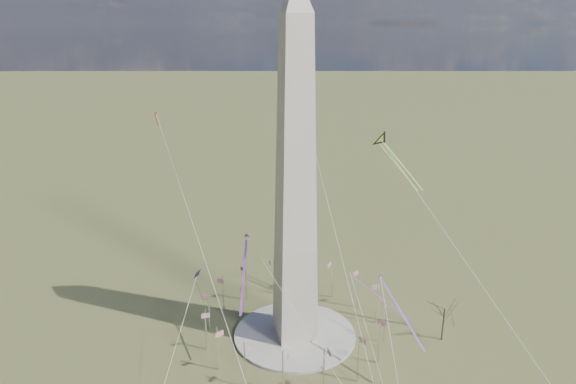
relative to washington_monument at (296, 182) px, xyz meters
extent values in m
plane|color=#53582C|center=(0.00, 0.00, -47.95)|extent=(2000.00, 2000.00, 0.00)
cylinder|color=#A79F98|center=(0.00, 0.00, -47.55)|extent=(36.00, 36.00, 0.80)
cylinder|color=silver|center=(26.00, 0.00, -41.45)|extent=(0.36, 0.36, 13.00)
cube|color=red|center=(26.00, 1.30, -36.15)|extent=(2.40, 0.08, 1.50)
cylinder|color=silver|center=(24.02, 9.95, -41.45)|extent=(0.36, 0.36, 13.00)
cube|color=red|center=(23.52, 11.15, -36.15)|extent=(2.25, 0.99, 1.50)
cylinder|color=silver|center=(18.38, 18.38, -41.45)|extent=(0.36, 0.36, 13.00)
cube|color=red|center=(17.47, 19.30, -36.15)|extent=(1.75, 1.75, 1.50)
cylinder|color=silver|center=(9.95, 24.02, -41.45)|extent=(0.36, 0.36, 13.00)
cube|color=red|center=(8.75, 24.52, -36.15)|extent=(0.99, 2.25, 1.50)
cylinder|color=silver|center=(0.00, 26.00, -41.45)|extent=(0.36, 0.36, 13.00)
cube|color=red|center=(-1.30, 26.00, -36.15)|extent=(0.08, 2.40, 1.50)
cylinder|color=silver|center=(-9.95, 24.02, -41.45)|extent=(0.36, 0.36, 13.00)
cube|color=red|center=(-11.15, 23.52, -36.15)|extent=(0.99, 2.25, 1.50)
cylinder|color=silver|center=(-18.38, 18.38, -41.45)|extent=(0.36, 0.36, 13.00)
cube|color=red|center=(-19.30, 17.47, -36.15)|extent=(1.75, 1.75, 1.50)
cylinder|color=silver|center=(-24.02, 9.95, -41.45)|extent=(0.36, 0.36, 13.00)
cube|color=red|center=(-24.52, 8.75, -36.15)|extent=(2.25, 0.99, 1.50)
cylinder|color=silver|center=(-26.00, 0.00, -41.45)|extent=(0.36, 0.36, 13.00)
cube|color=red|center=(-26.00, -1.30, -36.15)|extent=(2.40, 0.08, 1.50)
cylinder|color=silver|center=(-24.02, -9.95, -41.45)|extent=(0.36, 0.36, 13.00)
cube|color=red|center=(-23.52, -11.15, -36.15)|extent=(2.25, 0.99, 1.50)
cylinder|color=silver|center=(-18.38, -18.38, -41.45)|extent=(0.36, 0.36, 13.00)
cube|color=red|center=(-17.47, -19.30, -36.15)|extent=(1.75, 1.75, 1.50)
cylinder|color=silver|center=(-9.95, -24.02, -41.45)|extent=(0.36, 0.36, 13.00)
cube|color=red|center=(-8.75, -24.52, -36.15)|extent=(0.99, 2.25, 1.50)
cylinder|color=silver|center=(0.00, -26.00, -41.45)|extent=(0.36, 0.36, 13.00)
cube|color=red|center=(1.30, -26.00, -36.15)|extent=(0.08, 2.40, 1.50)
cylinder|color=silver|center=(9.95, -24.02, -41.45)|extent=(0.36, 0.36, 13.00)
cube|color=red|center=(11.15, -23.52, -36.15)|extent=(0.99, 2.25, 1.50)
cylinder|color=silver|center=(18.38, -18.38, -41.45)|extent=(0.36, 0.36, 13.00)
cube|color=red|center=(19.30, -17.47, -36.15)|extent=(1.75, 1.75, 1.50)
cylinder|color=silver|center=(24.02, -9.95, -41.45)|extent=(0.36, 0.36, 13.00)
cube|color=red|center=(24.52, -8.75, -36.15)|extent=(2.25, 0.99, 1.50)
cylinder|color=#453C2A|center=(41.09, -13.30, -42.79)|extent=(0.46, 0.46, 10.32)
cube|color=#FFEF0D|center=(35.74, 7.45, -0.21)|extent=(6.24, 14.96, 11.15)
cube|color=#FFEF0D|center=(33.84, 6.70, -0.21)|extent=(6.24, 14.96, 11.15)
cube|color=navy|center=(-27.11, 4.78, -26.24)|extent=(2.41, 3.49, 2.64)
cube|color=red|center=(-27.11, 4.78, -30.60)|extent=(2.46, 2.64, 9.12)
cube|color=red|center=(21.41, -24.09, -29.75)|extent=(4.66, 17.52, 11.18)
cube|color=red|center=(-15.37, -2.90, -24.60)|extent=(6.13, 19.39, 12.54)
cube|color=red|center=(28.46, 1.34, -40.63)|extent=(16.31, 12.17, 12.39)
cube|color=red|center=(-34.50, 35.60, 14.24)|extent=(1.56, 2.37, 1.86)
cube|color=red|center=(-34.50, 35.60, 12.21)|extent=(1.08, 1.47, 4.26)
cube|color=white|center=(14.80, 46.21, 17.28)|extent=(1.67, 1.77, 1.82)
cube|color=white|center=(14.80, 46.21, 15.29)|extent=(0.39, 1.57, 4.17)
camera|label=1|loc=(-36.40, -126.49, 40.43)|focal=32.00mm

